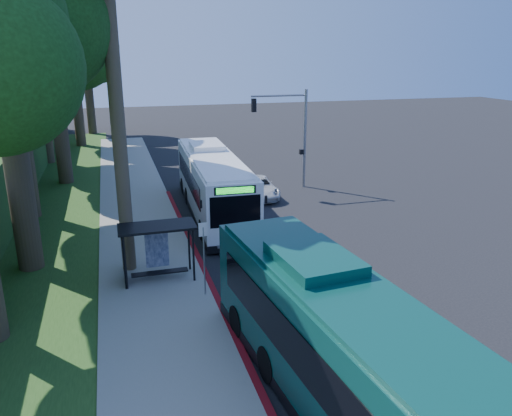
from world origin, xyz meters
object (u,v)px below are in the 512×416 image
object	(u,v)px
bus_shelter	(151,242)
pickup	(258,187)
white_bus	(213,182)
teal_bus	(350,355)

from	to	relation	value
bus_shelter	pickup	world-z (taller)	bus_shelter
bus_shelter	pickup	distance (m)	13.91
pickup	bus_shelter	bearing A→B (deg)	-122.91
white_bus	teal_bus	xyz separation A→B (m)	(-0.24, -18.70, 0.03)
bus_shelter	pickup	size ratio (longest dim) A/B	0.67
white_bus	pickup	xyz separation A→B (m)	(3.65, 2.69, -1.26)
teal_bus	pickup	xyz separation A→B (m)	(3.89, 21.38, -1.30)
white_bus	teal_bus	world-z (taller)	teal_bus
teal_bus	pickup	bearing A→B (deg)	74.45
white_bus	pickup	size ratio (longest dim) A/B	2.79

